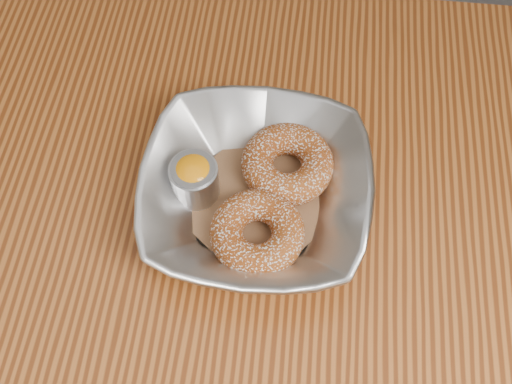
# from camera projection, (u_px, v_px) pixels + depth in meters

# --- Properties ---
(table) EXTENTS (1.20, 0.80, 0.75)m
(table) POSITION_uv_depth(u_px,v_px,m) (156.00, 287.00, 0.70)
(table) COLOR brown
(table) RESTS_ON ground_plane
(serving_bowl) EXTENTS (0.24, 0.24, 0.06)m
(serving_bowl) POSITION_uv_depth(u_px,v_px,m) (256.00, 192.00, 0.62)
(serving_bowl) COLOR #B0B3B7
(serving_bowl) RESTS_ON table
(parchment) EXTENTS (0.20, 0.20, 0.00)m
(parchment) POSITION_uv_depth(u_px,v_px,m) (256.00, 202.00, 0.64)
(parchment) COLOR brown
(parchment) RESTS_ON table
(donut_back) EXTENTS (0.12, 0.12, 0.03)m
(donut_back) POSITION_uv_depth(u_px,v_px,m) (287.00, 164.00, 0.64)
(donut_back) COLOR #893C11
(donut_back) RESTS_ON parchment
(donut_front) EXTENTS (0.13, 0.13, 0.03)m
(donut_front) POSITION_uv_depth(u_px,v_px,m) (257.00, 233.00, 0.60)
(donut_front) COLOR #893C11
(donut_front) RESTS_ON parchment
(ramekin) EXTENTS (0.05, 0.05, 0.05)m
(ramekin) POSITION_uv_depth(u_px,v_px,m) (194.00, 178.00, 0.62)
(ramekin) COLOR #B0B3B7
(ramekin) RESTS_ON table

